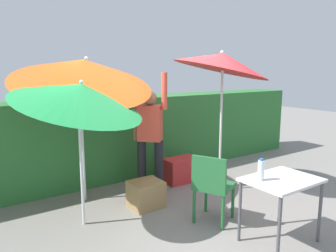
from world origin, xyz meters
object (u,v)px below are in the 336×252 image
at_px(umbrella_rainbow, 222,62).
at_px(chair_plastic, 212,184).
at_px(umbrella_yellow, 80,95).
at_px(cooler_box, 181,170).
at_px(umbrella_orange, 83,72).
at_px(folding_table, 281,186).
at_px(person_vendor, 150,133).
at_px(crate_cardboard, 146,194).
at_px(bottle_water, 261,170).

relative_size(umbrella_rainbow, chair_plastic, 2.67).
relative_size(umbrella_yellow, cooler_box, 3.46).
relative_size(umbrella_orange, folding_table, 2.97).
bearing_deg(folding_table, cooler_box, 83.20).
relative_size(person_vendor, folding_table, 2.35).
distance_m(umbrella_rainbow, chair_plastic, 1.93).
height_order(crate_cardboard, folding_table, folding_table).
bearing_deg(umbrella_yellow, person_vendor, 21.43).
relative_size(cooler_box, crate_cardboard, 1.34).
bearing_deg(folding_table, umbrella_orange, 119.27).
bearing_deg(umbrella_orange, crate_cardboard, -52.30).
relative_size(chair_plastic, crate_cardboard, 2.01).
bearing_deg(umbrella_rainbow, crate_cardboard, 176.43).
bearing_deg(umbrella_yellow, umbrella_orange, 66.88).
relative_size(umbrella_orange, person_vendor, 1.27).
xyz_separation_m(umbrella_rainbow, umbrella_yellow, (-2.20, 0.09, -0.41)).
distance_m(person_vendor, crate_cardboard, 0.98).
bearing_deg(umbrella_orange, bottle_water, -64.29).
relative_size(cooler_box, bottle_water, 2.46).
height_order(umbrella_yellow, person_vendor, umbrella_yellow).
height_order(umbrella_orange, chair_plastic, umbrella_orange).
bearing_deg(person_vendor, umbrella_rainbow, -32.02).
xyz_separation_m(cooler_box, folding_table, (-0.26, -2.21, 0.44)).
bearing_deg(umbrella_rainbow, umbrella_yellow, 177.62).
height_order(umbrella_orange, person_vendor, umbrella_orange).
height_order(umbrella_rainbow, folding_table, umbrella_rainbow).
relative_size(crate_cardboard, folding_table, 0.55).
relative_size(umbrella_rainbow, cooler_box, 4.02).
distance_m(umbrella_orange, umbrella_yellow, 0.84).
bearing_deg(chair_plastic, umbrella_yellow, 146.07).
relative_size(person_vendor, bottle_water, 7.83).
height_order(umbrella_yellow, folding_table, umbrella_yellow).
bearing_deg(umbrella_yellow, cooler_box, 16.21).
height_order(cooler_box, folding_table, folding_table).
bearing_deg(person_vendor, chair_plastic, -87.40).
bearing_deg(cooler_box, umbrella_rainbow, -65.88).
height_order(umbrella_rainbow, crate_cardboard, umbrella_rainbow).
bearing_deg(umbrella_yellow, crate_cardboard, -0.59).
bearing_deg(umbrella_yellow, umbrella_rainbow, -2.38).
height_order(person_vendor, cooler_box, person_vendor).
bearing_deg(crate_cardboard, umbrella_yellow, 179.41).
relative_size(chair_plastic, folding_table, 1.11).
bearing_deg(chair_plastic, umbrella_orange, 122.09).
height_order(umbrella_yellow, bottle_water, umbrella_yellow).
relative_size(umbrella_rainbow, crate_cardboard, 5.37).
height_order(person_vendor, crate_cardboard, person_vendor).
height_order(cooler_box, bottle_water, bottle_water).
distance_m(chair_plastic, bottle_water, 0.76).
bearing_deg(cooler_box, bottle_water, -103.30).
bearing_deg(crate_cardboard, person_vendor, 52.81).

